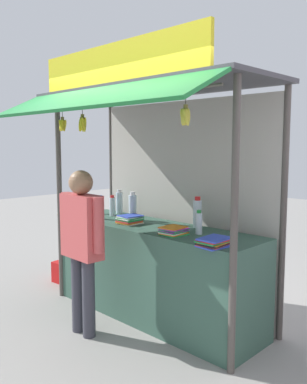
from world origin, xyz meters
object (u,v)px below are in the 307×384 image
(water_bottle_far_left, at_px, (119,202))
(water_bottle_far_right, at_px, (197,213))
(water_bottle_rear_center, at_px, (133,207))
(plastic_crate, at_px, (72,271))
(magazine_stack_front_right, at_px, (73,214))
(magazine_stack_front_left, at_px, (130,219))
(water_bottle_mid_left, at_px, (101,205))
(banana_bunch_inner_left, at_px, (185,117))
(magazine_stack_mid_right, at_px, (174,231))
(water_bottle_back_left, at_px, (199,223))
(magazine_stack_center, at_px, (214,242))
(banana_bunch_rightmost, at_px, (63,125))
(water_bottle_left, at_px, (112,206))
(banana_bunch_leftmost, at_px, (83,124))
(vendor_person, at_px, (82,237))

(water_bottle_far_left, bearing_deg, water_bottle_far_right, 0.57)
(water_bottle_far_right, relative_size, water_bottle_rear_center, 1.00)
(water_bottle_far_right, relative_size, plastic_crate, 0.81)
(magazine_stack_front_right, bearing_deg, magazine_stack_front_left, 8.16)
(water_bottle_mid_left, distance_m, banana_bunch_inner_left, 2.05)
(water_bottle_rear_center, bearing_deg, water_bottle_far_left, 158.05)
(magazine_stack_mid_right, relative_size, banana_bunch_inner_left, 0.91)
(water_bottle_back_left, height_order, magazine_stack_mid_right, water_bottle_back_left)
(water_bottle_rear_center, distance_m, magazine_stack_mid_right, 0.87)
(magazine_stack_mid_right, xyz_separation_m, magazine_stack_center, (0.52, -0.09, -0.00))
(water_bottle_far_left, height_order, banana_bunch_rightmost, banana_bunch_rightmost)
(magazine_stack_mid_right, relative_size, magazine_stack_center, 0.84)
(water_bottle_left, bearing_deg, magazine_stack_front_right, -140.47)
(magazine_stack_mid_right, distance_m, magazine_stack_center, 0.53)
(water_bottle_mid_left, distance_m, magazine_stack_front_left, 0.72)
(magazine_stack_mid_right, height_order, banana_bunch_inner_left, banana_bunch_inner_left)
(magazine_stack_front_right, height_order, magazine_stack_mid_right, magazine_stack_mid_right)
(water_bottle_rear_center, height_order, banana_bunch_leftmost, banana_bunch_leftmost)
(water_bottle_back_left, relative_size, water_bottle_far_left, 0.77)
(water_bottle_far_right, relative_size, water_bottle_far_left, 1.07)
(water_bottle_left, height_order, banana_bunch_rightmost, banana_bunch_rightmost)
(water_bottle_left, height_order, magazine_stack_front_right, water_bottle_left)
(water_bottle_far_left, height_order, banana_bunch_leftmost, banana_bunch_leftmost)
(magazine_stack_center, height_order, plastic_crate, magazine_stack_center)
(magazine_stack_front_left, height_order, magazine_stack_center, magazine_stack_front_left)
(magazine_stack_front_right, xyz_separation_m, magazine_stack_front_left, (0.87, 0.12, 0.03))
(water_bottle_mid_left, height_order, banana_bunch_leftmost, banana_bunch_leftmost)
(banana_bunch_inner_left, distance_m, plastic_crate, 3.02)
(water_bottle_mid_left, xyz_separation_m, magazine_stack_front_left, (0.70, -0.16, -0.06))
(water_bottle_back_left, bearing_deg, banana_bunch_leftmost, -158.21)
(magazine_stack_center, bearing_deg, water_bottle_far_left, 164.10)
(water_bottle_far_left, xyz_separation_m, water_bottle_rear_center, (0.42, -0.17, 0.01))
(banana_bunch_leftmost, height_order, vendor_person, banana_bunch_leftmost)
(water_bottle_back_left, distance_m, banana_bunch_inner_left, 1.07)
(magazine_stack_front_right, relative_size, banana_bunch_leftmost, 1.02)
(banana_bunch_inner_left, bearing_deg, vendor_person, -162.35)
(water_bottle_back_left, distance_m, magazine_stack_front_right, 1.72)
(water_bottle_far_left, distance_m, banana_bunch_leftmost, 1.16)
(banana_bunch_rightmost, height_order, vendor_person, banana_bunch_rightmost)
(magazine_stack_front_left, height_order, plastic_crate, magazine_stack_front_left)
(banana_bunch_rightmost, bearing_deg, vendor_person, -22.63)
(magazine_stack_front_right, height_order, vendor_person, vendor_person)
(water_bottle_left, distance_m, water_bottle_rear_center, 0.36)
(water_bottle_far_right, bearing_deg, magazine_stack_front_right, -162.49)
(water_bottle_rear_center, distance_m, banana_bunch_leftmost, 1.05)
(water_bottle_far_left, distance_m, plastic_crate, 1.22)
(vendor_person, bearing_deg, water_bottle_left, 125.52)
(magazine_stack_front_right, bearing_deg, magazine_stack_mid_right, 1.69)
(magazine_stack_center, xyz_separation_m, banana_bunch_rightmost, (-1.90, -0.18, 1.00))
(water_bottle_far_left, bearing_deg, water_bottle_mid_left, -129.92)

